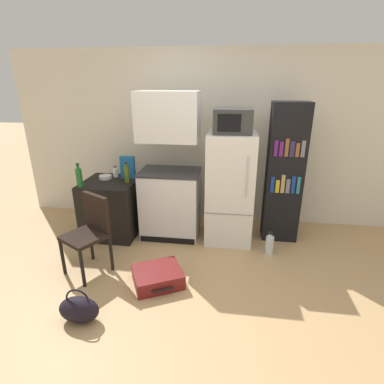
{
  "coord_description": "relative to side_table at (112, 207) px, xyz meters",
  "views": [
    {
      "loc": [
        0.2,
        -2.33,
        2.0
      ],
      "look_at": [
        -0.23,
        0.85,
        0.81
      ],
      "focal_mm": 28.0,
      "sensor_mm": 36.0,
      "label": 1
    }
  ],
  "objects": [
    {
      "name": "ground_plane",
      "position": [
        1.4,
        -1.25,
        -0.38
      ],
      "size": [
        24.0,
        24.0,
        0.0
      ],
      "primitive_type": "plane",
      "color": "tan"
    },
    {
      "name": "wall_back",
      "position": [
        1.6,
        0.75,
        0.84
      ],
      "size": [
        6.4,
        0.1,
        2.44
      ],
      "color": "silver",
      "rests_on": "ground_plane"
    },
    {
      "name": "side_table",
      "position": [
        0.0,
        0.0,
        0.0
      ],
      "size": [
        0.69,
        0.69,
        0.76
      ],
      "color": "black",
      "rests_on": "ground_plane"
    },
    {
      "name": "kitchen_hutch",
      "position": [
        0.8,
        0.08,
        0.48
      ],
      "size": [
        0.77,
        0.55,
        1.9
      ],
      "color": "white",
      "rests_on": "ground_plane"
    },
    {
      "name": "refrigerator",
      "position": [
        1.59,
        0.06,
        0.33
      ],
      "size": [
        0.59,
        0.6,
        1.42
      ],
      "color": "white",
      "rests_on": "ground_plane"
    },
    {
      "name": "microwave",
      "position": [
        1.59,
        0.06,
        1.18
      ],
      "size": [
        0.45,
        0.41,
        0.29
      ],
      "color": "#333333",
      "rests_on": "refrigerator"
    },
    {
      "name": "bookshelf",
      "position": [
        2.27,
        0.19,
        0.51
      ],
      "size": [
        0.45,
        0.32,
        1.78
      ],
      "color": "black",
      "rests_on": "ground_plane"
    },
    {
      "name": "bottle_olive_oil",
      "position": [
        0.26,
        -0.02,
        0.5
      ],
      "size": [
        0.06,
        0.06,
        0.28
      ],
      "color": "#566619",
      "rests_on": "side_table"
    },
    {
      "name": "bottle_green_tall",
      "position": [
        -0.27,
        -0.27,
        0.51
      ],
      "size": [
        0.08,
        0.08,
        0.3
      ],
      "color": "#1E6028",
      "rests_on": "side_table"
    },
    {
      "name": "bottle_milk_white",
      "position": [
        0.02,
        0.19,
        0.44
      ],
      "size": [
        0.08,
        0.08,
        0.15
      ],
      "color": "white",
      "rests_on": "side_table"
    },
    {
      "name": "bowl",
      "position": [
        -0.09,
        0.09,
        0.4
      ],
      "size": [
        0.17,
        0.17,
        0.05
      ],
      "color": "silver",
      "rests_on": "side_table"
    },
    {
      "name": "cereal_box",
      "position": [
        0.2,
        0.17,
        0.53
      ],
      "size": [
        0.19,
        0.07,
        0.3
      ],
      "color": "#1E66A8",
      "rests_on": "side_table"
    },
    {
      "name": "chair",
      "position": [
        0.11,
        -0.86,
        0.14
      ],
      "size": [
        0.54,
        0.54,
        0.87
      ],
      "rotation": [
        0.0,
        0.0,
        -0.51
      ],
      "color": "black",
      "rests_on": "ground_plane"
    },
    {
      "name": "suitcase_large_flat",
      "position": [
        0.88,
        -1.02,
        -0.3
      ],
      "size": [
        0.62,
        0.59,
        0.16
      ],
      "rotation": [
        0.0,
        0.0,
        0.47
      ],
      "color": "maroon",
      "rests_on": "ground_plane"
    },
    {
      "name": "handbag",
      "position": [
        0.33,
        -1.63,
        -0.26
      ],
      "size": [
        0.36,
        0.2,
        0.33
      ],
      "color": "black",
      "rests_on": "ground_plane"
    },
    {
      "name": "water_bottle_front",
      "position": [
        2.1,
        -0.27,
        -0.26
      ],
      "size": [
        0.1,
        0.1,
        0.29
      ],
      "color": "silver",
      "rests_on": "ground_plane"
    }
  ]
}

